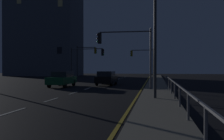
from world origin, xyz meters
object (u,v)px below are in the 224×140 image
traffic_light_near_right (86,56)px  building_distant (45,26)px  traffic_light_mid_left (143,58)px  street_lamp_corner (155,27)px  traffic_light_near_left (86,57)px  traffic_light_mid_right (126,46)px  car_oncoming (62,79)px  car (107,78)px

traffic_light_near_right → building_distant: size_ratio=0.22×
traffic_light_mid_left → street_lamp_corner: size_ratio=0.70×
traffic_light_near_right → traffic_light_near_left: bearing=-71.8°
traffic_light_mid_right → traffic_light_near_right: bearing=118.0°
car_oncoming → street_lamp_corner: street_lamp_corner is taller
traffic_light_near_left → car: bearing=-57.9°
traffic_light_near_left → traffic_light_near_right: 3.06m
car → traffic_light_mid_left: traffic_light_mid_left is taller
traffic_light_mid_left → street_lamp_corner: (1.97, -25.01, 0.75)m
car_oncoming → car: bearing=35.3°
car_oncoming → traffic_light_mid_left: (7.47, 15.90, 2.80)m
car → traffic_light_mid_right: traffic_light_mid_right is taller
traffic_light_mid_left → traffic_light_near_left: traffic_light_mid_left is taller
traffic_light_near_left → building_distant: building_distant is taller
traffic_light_mid_left → traffic_light_near_left: size_ratio=0.96×
car_oncoming → traffic_light_near_left: traffic_light_near_left is taller
traffic_light_near_left → traffic_light_mid_right: size_ratio=0.99×
car → car_oncoming: 5.04m
traffic_light_near_left → street_lamp_corner: street_lamp_corner is taller
traffic_light_near_right → street_lamp_corner: (10.78, -22.09, 0.60)m
car_oncoming → building_distant: 38.21m
traffic_light_mid_right → traffic_light_mid_left: bearing=88.5°
traffic_light_near_right → street_lamp_corner: street_lamp_corner is taller
traffic_light_near_left → traffic_light_near_right: (-0.95, 2.90, 0.23)m
traffic_light_near_left → street_lamp_corner: 21.58m
traffic_light_mid_left → building_distant: building_distant is taller
traffic_light_mid_right → street_lamp_corner: street_lamp_corner is taller
street_lamp_corner → traffic_light_mid_right: bearing=110.9°
traffic_light_mid_left → traffic_light_mid_right: (-0.48, -18.59, 0.24)m
traffic_light_mid_left → building_distant: 30.85m
traffic_light_near_right → traffic_light_mid_right: bearing=-62.0°
car → traffic_light_mid_left: bearing=75.5°
traffic_light_mid_right → traffic_light_near_right: size_ratio=0.96×
car → street_lamp_corner: (5.33, -12.03, 3.55)m
traffic_light_near_left → traffic_light_near_right: bearing=108.2°
car → traffic_light_near_left: (-4.49, 7.16, 2.72)m
car → traffic_light_near_right: (-5.45, 10.06, 2.95)m
car → traffic_light_near_right: size_ratio=0.81×
traffic_light_mid_left → building_distant: bearing=146.9°
traffic_light_mid_left → building_distant: size_ratio=0.20×
street_lamp_corner → traffic_light_near_left: bearing=117.1°
traffic_light_mid_right → street_lamp_corner: 6.89m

